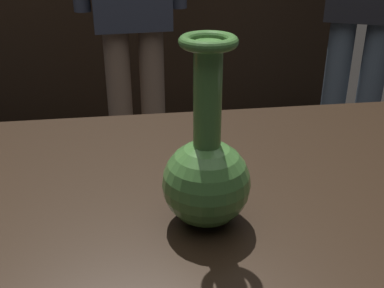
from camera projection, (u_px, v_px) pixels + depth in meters
back_display_shelf at (138, 47)px, 2.93m from camera, size 2.60×0.40×0.99m
vase_centerpiece at (206, 171)px, 0.68m from camera, size 0.13×0.13×0.28m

